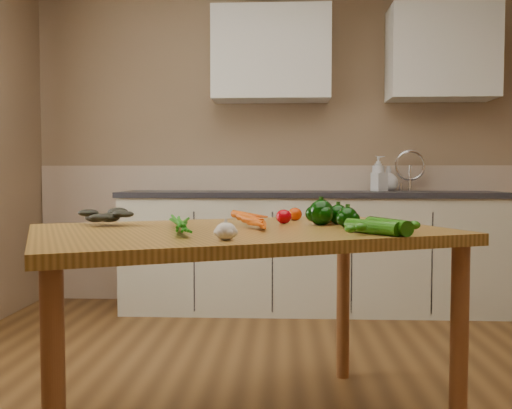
{
  "coord_description": "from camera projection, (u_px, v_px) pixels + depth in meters",
  "views": [
    {
      "loc": [
        -0.01,
        -2.13,
        1.03
      ],
      "look_at": [
        -0.12,
        0.31,
        0.9
      ],
      "focal_mm": 40.0,
      "sensor_mm": 36.0,
      "label": 1
    }
  ],
  "objects": [
    {
      "name": "room",
      "position": [
        285.0,
        120.0,
        2.29
      ],
      "size": [
        4.04,
        5.04,
        2.64
      ],
      "color": "brown",
      "rests_on": "ground"
    },
    {
      "name": "zucchini_a",
      "position": [
        388.0,
        226.0,
        2.0
      ],
      "size": [
        0.14,
        0.23,
        0.06
      ],
      "primitive_type": "cylinder",
      "rotation": [
        1.57,
        0.0,
        0.43
      ],
      "color": "#154E08",
      "rests_on": "table"
    },
    {
      "name": "soap_bottle_c",
      "position": [
        388.0,
        179.0,
        4.41
      ],
      "size": [
        0.19,
        0.19,
        0.19
      ],
      "primitive_type": "imported",
      "rotation": [
        0.0,
        0.0,
        2.84
      ],
      "color": "silver",
      "rests_on": "counter_run"
    },
    {
      "name": "table",
      "position": [
        240.0,
        252.0,
        2.21
      ],
      "size": [
        1.79,
        1.51,
        0.82
      ],
      "rotation": [
        0.0,
        0.0,
        0.41
      ],
      "color": "olive",
      "rests_on": "ground"
    },
    {
      "name": "garlic_bulb",
      "position": [
        226.0,
        231.0,
        1.81
      ],
      "size": [
        0.07,
        0.07,
        0.06
      ],
      "primitive_type": "ellipsoid",
      "color": "beige",
      "rests_on": "table"
    },
    {
      "name": "counter_run",
      "position": [
        312.0,
        250.0,
        4.33
      ],
      "size": [
        2.84,
        0.64,
        1.14
      ],
      "color": "beige",
      "rests_on": "ground"
    },
    {
      "name": "leafy_greens",
      "position": [
        108.0,
        212.0,
        2.33
      ],
      "size": [
        0.22,
        0.2,
        0.11
      ],
      "primitive_type": null,
      "color": "black",
      "rests_on": "table"
    },
    {
      "name": "zucchini_b",
      "position": [
        372.0,
        227.0,
        1.99
      ],
      "size": [
        0.18,
        0.2,
        0.05
      ],
      "primitive_type": "cylinder",
      "rotation": [
        1.57,
        0.0,
        0.71
      ],
      "color": "#154E08",
      "rests_on": "table"
    },
    {
      "name": "soap_bottle_a",
      "position": [
        378.0,
        173.0,
        4.38
      ],
      "size": [
        0.12,
        0.12,
        0.27
      ],
      "primitive_type": "imported",
      "rotation": [
        0.0,
        0.0,
        1.73
      ],
      "color": "silver",
      "rests_on": "counter_run"
    },
    {
      "name": "pepper_b",
      "position": [
        338.0,
        214.0,
        2.4
      ],
      "size": [
        0.08,
        0.08,
        0.08
      ],
      "primitive_type": "sphere",
      "color": "black",
      "rests_on": "table"
    },
    {
      "name": "pepper_a",
      "position": [
        321.0,
        213.0,
        2.35
      ],
      "size": [
        0.1,
        0.1,
        0.1
      ],
      "primitive_type": "sphere",
      "color": "black",
      "rests_on": "table"
    },
    {
      "name": "carrot_bunch",
      "position": [
        231.0,
        220.0,
        2.16
      ],
      "size": [
        0.35,
        0.31,
        0.08
      ],
      "primitive_type": null,
      "rotation": [
        0.0,
        0.0,
        0.41
      ],
      "color": "#D14D04",
      "rests_on": "table"
    },
    {
      "name": "tomato_a",
      "position": [
        284.0,
        217.0,
        2.41
      ],
      "size": [
        0.07,
        0.07,
        0.06
      ],
      "primitive_type": "ellipsoid",
      "color": "#98020B",
      "rests_on": "table"
    },
    {
      "name": "tomato_c",
      "position": [
        330.0,
        216.0,
        2.47
      ],
      "size": [
        0.06,
        0.06,
        0.06
      ],
      "primitive_type": "ellipsoid",
      "color": "#B72F04",
      "rests_on": "table"
    },
    {
      "name": "upper_cabinets",
      "position": [
        351.0,
        54.0,
        4.36
      ],
      "size": [
        2.15,
        0.35,
        0.7
      ],
      "color": "silver",
      "rests_on": "room"
    },
    {
      "name": "soap_bottle_b",
      "position": [
        379.0,
        177.0,
        4.36
      ],
      "size": [
        0.13,
        0.13,
        0.21
      ],
      "primitive_type": "imported",
      "rotation": [
        0.0,
        0.0,
        5.23
      ],
      "color": "silver",
      "rests_on": "counter_run"
    },
    {
      "name": "tomato_b",
      "position": [
        295.0,
        214.0,
        2.58
      ],
      "size": [
        0.06,
        0.06,
        0.06
      ],
      "primitive_type": "ellipsoid",
      "color": "#B72F04",
      "rests_on": "table"
    },
    {
      "name": "pepper_c",
      "position": [
        348.0,
        218.0,
        2.23
      ],
      "size": [
        0.08,
        0.08,
        0.08
      ],
      "primitive_type": "sphere",
      "color": "black",
      "rests_on": "table"
    }
  ]
}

